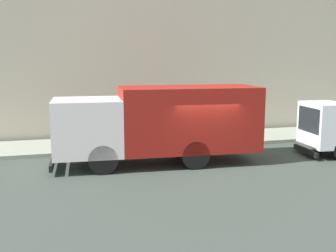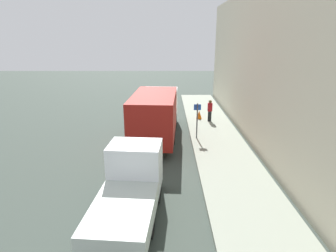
{
  "view_description": "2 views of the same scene",
  "coord_description": "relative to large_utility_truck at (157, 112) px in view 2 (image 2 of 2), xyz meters",
  "views": [
    {
      "loc": [
        -14.86,
        5.44,
        4.25
      ],
      "look_at": [
        0.7,
        1.22,
        1.54
      ],
      "focal_mm": 43.72,
      "sensor_mm": 36.0,
      "label": 1
    },
    {
      "loc": [
        1.53,
        -15.99,
        6.3
      ],
      "look_at": [
        1.48,
        -0.22,
        1.33
      ],
      "focal_mm": 30.19,
      "sensor_mm": 36.0,
      "label": 2
    }
  ],
  "objects": [
    {
      "name": "sidewalk",
      "position": [
        3.87,
        -1.52,
        -1.64
      ],
      "size": [
        3.29,
        30.0,
        0.17
      ],
      "primitive_type": "cube",
      "color": "gray",
      "rests_on": "ground"
    },
    {
      "name": "pedestrian_walking",
      "position": [
        3.93,
        3.22,
        -0.69
      ],
      "size": [
        0.51,
        0.51,
        1.64
      ],
      "rotation": [
        0.0,
        0.0,
        5.63
      ],
      "color": "black",
      "rests_on": "sidewalk"
    },
    {
      "name": "traffic_cone_orange",
      "position": [
        3.2,
        3.91,
        -1.24
      ],
      "size": [
        0.45,
        0.45,
        0.64
      ],
      "primitive_type": "cone",
      "color": "orange",
      "rests_on": "sidewalk"
    },
    {
      "name": "ground",
      "position": [
        -0.77,
        -1.52,
        -1.73
      ],
      "size": [
        80.0,
        80.0,
        0.0
      ],
      "primitive_type": "plane",
      "color": "#37413A"
    },
    {
      "name": "street_sign_post",
      "position": [
        2.57,
        -0.58,
        -0.21
      ],
      "size": [
        0.44,
        0.08,
        2.26
      ],
      "color": "#4C5156",
      "rests_on": "sidewalk"
    },
    {
      "name": "small_flatbed_truck",
      "position": [
        -0.63,
        -8.27,
        -0.66
      ],
      "size": [
        2.4,
        5.06,
        2.33
      ],
      "rotation": [
        0.0,
        0.0,
        -0.08
      ],
      "color": "white",
      "rests_on": "ground"
    },
    {
      "name": "building_facade",
      "position": [
        6.01,
        -1.52,
        2.9
      ],
      "size": [
        0.5,
        30.0,
        9.25
      ],
      "primitive_type": "cube",
      "color": "#BCB59C",
      "rests_on": "ground"
    },
    {
      "name": "large_utility_truck",
      "position": [
        0.0,
        0.0,
        0.0
      ],
      "size": [
        2.97,
        8.31,
        3.1
      ],
      "rotation": [
        0.0,
        0.0,
        -0.06
      ],
      "color": "silver",
      "rests_on": "ground"
    }
  ]
}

